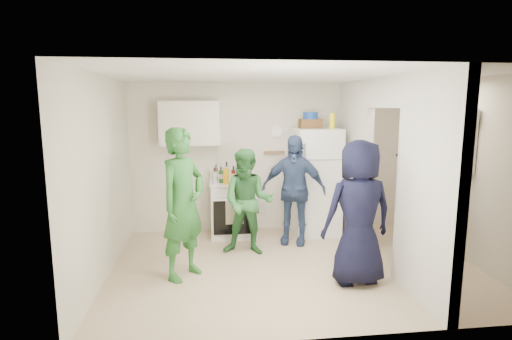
{
  "coord_description": "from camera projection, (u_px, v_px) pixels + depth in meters",
  "views": [
    {
      "loc": [
        -1.11,
        -5.0,
        2.14
      ],
      "look_at": [
        -0.46,
        0.4,
        1.25
      ],
      "focal_mm": 28.0,
      "sensor_mm": 36.0,
      "label": 1
    }
  ],
  "objects": [
    {
      "name": "nook_window_frame",
      "position": [
        458.0,
        140.0,
        5.58
      ],
      "size": [
        0.04,
        0.76,
        0.86
      ],
      "primitive_type": "cube",
      "color": "white",
      "rests_on": "wall_right"
    },
    {
      "name": "person_denim",
      "position": [
        293.0,
        190.0,
        6.15
      ],
      "size": [
        1.07,
        0.74,
        1.69
      ],
      "primitive_type": "imported",
      "rotation": [
        0.0,
        0.0,
        -0.36
      ],
      "color": "#335070",
      "rests_on": "floor"
    },
    {
      "name": "blue_bowl",
      "position": [
        310.0,
        116.0,
        6.48
      ],
      "size": [
        0.24,
        0.24,
        0.11
      ],
      "primitive_type": "cylinder",
      "color": "#153E96",
      "rests_on": "wicker_basket"
    },
    {
      "name": "stove",
      "position": [
        233.0,
        209.0,
        6.56
      ],
      "size": [
        0.76,
        0.64,
        0.91
      ],
      "primitive_type": "cube",
      "color": "white",
      "rests_on": "floor"
    },
    {
      "name": "partition_pier_back",
      "position": [
        354.0,
        161.0,
        6.39
      ],
      "size": [
        0.12,
        1.2,
        2.5
      ],
      "primitive_type": "cube",
      "color": "silver",
      "rests_on": "floor"
    },
    {
      "name": "wall_front",
      "position": [
        336.0,
        207.0,
        3.5
      ],
      "size": [
        4.8,
        0.0,
        4.8
      ],
      "primitive_type": "plane",
      "rotation": [
        -1.57,
        0.0,
        0.0
      ],
      "color": "silver",
      "rests_on": "floor"
    },
    {
      "name": "red_cup",
      "position": [
        248.0,
        180.0,
        6.3
      ],
      "size": [
        0.09,
        0.09,
        0.12
      ],
      "primitive_type": "cylinder",
      "color": "#B90C29",
      "rests_on": "stove"
    },
    {
      "name": "spice_shelf",
      "position": [
        274.0,
        152.0,
        6.77
      ],
      "size": [
        0.35,
        0.08,
        0.03
      ],
      "primitive_type": "cube",
      "color": "olive",
      "rests_on": "wall_back"
    },
    {
      "name": "bottle_e",
      "position": [
        237.0,
        171.0,
        6.64
      ],
      "size": [
        0.06,
        0.06,
        0.29
      ],
      "primitive_type": "cylinder",
      "color": "silver",
      "rests_on": "stove"
    },
    {
      "name": "person_green_center",
      "position": [
        248.0,
        202.0,
        5.7
      ],
      "size": [
        0.86,
        0.74,
        1.53
      ],
      "primitive_type": "imported",
      "rotation": [
        0.0,
        0.0,
        -0.25
      ],
      "color": "#337332",
      "rests_on": "floor"
    },
    {
      "name": "bottle_a",
      "position": [
        216.0,
        172.0,
        6.55
      ],
      "size": [
        0.06,
        0.06,
        0.27
      ],
      "primitive_type": "cylinder",
      "color": "brown",
      "rests_on": "stove"
    },
    {
      "name": "floor",
      "position": [
        293.0,
        266.0,
        5.37
      ],
      "size": [
        4.8,
        4.8,
        0.0
      ],
      "primitive_type": "plane",
      "color": "tan",
      "rests_on": "ground"
    },
    {
      "name": "upper_cabinet",
      "position": [
        190.0,
        123.0,
        6.4
      ],
      "size": [
        0.95,
        0.34,
        0.7
      ],
      "primitive_type": "cube",
      "color": "silver",
      "rests_on": "wall_back"
    },
    {
      "name": "ceiling",
      "position": [
        296.0,
        76.0,
        4.97
      ],
      "size": [
        4.8,
        4.8,
        0.0
      ],
      "primitive_type": "plane",
      "rotation": [
        3.14,
        0.0,
        0.0
      ],
      "color": "white",
      "rests_on": "wall_back"
    },
    {
      "name": "wall_back",
      "position": [
        274.0,
        157.0,
        6.84
      ],
      "size": [
        4.8,
        0.0,
        4.8
      ],
      "primitive_type": "plane",
      "rotation": [
        1.57,
        0.0,
        0.0
      ],
      "color": "silver",
      "rests_on": "floor"
    },
    {
      "name": "nook_valance",
      "position": [
        458.0,
        115.0,
        5.52
      ],
      "size": [
        0.04,
        0.82,
        0.18
      ],
      "primitive_type": "cube",
      "color": "white",
      "rests_on": "wall_right"
    },
    {
      "name": "bottle_b",
      "position": [
        221.0,
        175.0,
        6.36
      ],
      "size": [
        0.07,
        0.07,
        0.26
      ],
      "primitive_type": "cylinder",
      "color": "#1F4B19",
      "rests_on": "stove"
    },
    {
      "name": "fridge",
      "position": [
        316.0,
        182.0,
        6.62
      ],
      "size": [
        0.73,
        0.7,
        1.76
      ],
      "primitive_type": "cube",
      "color": "white",
      "rests_on": "floor"
    },
    {
      "name": "bottle_f",
      "position": [
        245.0,
        173.0,
        6.51
      ],
      "size": [
        0.07,
        0.07,
        0.28
      ],
      "primitive_type": "cylinder",
      "color": "#123316",
      "rests_on": "stove"
    },
    {
      "name": "person_green_left",
      "position": [
        183.0,
        204.0,
        4.9
      ],
      "size": [
        0.78,
        0.81,
        1.87
      ],
      "primitive_type": "imported",
      "rotation": [
        0.0,
        0.0,
        0.87
      ],
      "color": "#2E742F",
      "rests_on": "floor"
    },
    {
      "name": "nook_window",
      "position": [
        459.0,
        140.0,
        5.58
      ],
      "size": [
        0.03,
        0.7,
        0.8
      ],
      "primitive_type": "cube",
      "color": "black",
      "rests_on": "wall_right"
    },
    {
      "name": "person_nook",
      "position": [
        416.0,
        199.0,
        5.58
      ],
      "size": [
        0.93,
        1.21,
        1.66
      ],
      "primitive_type": "imported",
      "rotation": [
        0.0,
        0.0,
        -1.89
      ],
      "color": "black",
      "rests_on": "floor"
    },
    {
      "name": "bottle_g",
      "position": [
        248.0,
        170.0,
        6.63
      ],
      "size": [
        0.06,
        0.06,
        0.33
      ],
      "primitive_type": "cylinder",
      "color": "olive",
      "rests_on": "stove"
    },
    {
      "name": "wicker_basket",
      "position": [
        310.0,
        124.0,
        6.5
      ],
      "size": [
        0.35,
        0.25,
        0.15
      ],
      "primitive_type": "cube",
      "color": "brown",
      "rests_on": "fridge"
    },
    {
      "name": "wall_clock",
      "position": [
        277.0,
        131.0,
        6.75
      ],
      "size": [
        0.22,
        0.02,
        0.22
      ],
      "primitive_type": "cylinder",
      "rotation": [
        1.57,
        0.0,
        0.0
      ],
      "color": "white",
      "rests_on": "wall_back"
    },
    {
      "name": "partition_pier_front",
      "position": [
        428.0,
        190.0,
        4.23
      ],
      "size": [
        0.12,
        1.2,
        2.5
      ],
      "primitive_type": "cube",
      "color": "silver",
      "rests_on": "floor"
    },
    {
      "name": "bottle_h",
      "position": [
        215.0,
        176.0,
        6.29
      ],
      "size": [
        0.07,
        0.07,
        0.26
      ],
      "primitive_type": "cylinder",
      "color": "#ABB4B7",
      "rests_on": "stove"
    },
    {
      "name": "bottle_d",
      "position": [
        233.0,
        174.0,
        6.41
      ],
      "size": [
        0.07,
        0.07,
        0.26
      ],
      "primitive_type": "cylinder",
      "color": "#5C1E10",
      "rests_on": "stove"
    },
    {
      "name": "wall_left",
      "position": [
        103.0,
        178.0,
        4.89
      ],
      "size": [
        0.0,
        3.4,
        3.4
      ],
      "primitive_type": "plane",
      "rotation": [
        1.57,
        0.0,
        1.57
      ],
      "color": "silver",
      "rests_on": "floor"
    },
    {
      "name": "wall_right",
      "position": [
        467.0,
        171.0,
        5.45
      ],
      "size": [
        0.0,
        3.4,
        3.4
      ],
      "primitive_type": "plane",
      "rotation": [
        1.57,
        0.0,
        -1.57
      ],
      "color": "silver",
      "rests_on": "floor"
    },
    {
      "name": "partition_header",
      "position": [
        387.0,
        92.0,
        5.14
      ],
      "size": [
        0.12,
        1.0,
        0.4
      ],
      "primitive_type": "cube",
      "color": "silver",
      "rests_on": "partition_pier_back"
    },
    {
      "name": "yellow_cup_stack_top",
      "position": [
        332.0,
        121.0,
        6.38
      ],
      "size": [
        0.09,
        0.09,
        0.25
      ],
      "primitive_type": "cylinder",
      "color": "#FFF915",
      "rests_on": "fridge"
    },
    {
      "name": "yellow_cup_stack_stove",
      "position": [
        226.0,
        176.0,
        6.23
      ],
      "size": [
        0.09,
        0.09,
        0.25
      ],
      "primitive_type": "cylinder",
      "color": "gold",
      "rests_on": "stove"
    },
    {
      "name": "person_navy",
      "position": [
        358.0,
        213.0,
        4.74
      ],
      "size": [
        0.9,
        0.63,
        1.75
      ],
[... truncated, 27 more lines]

